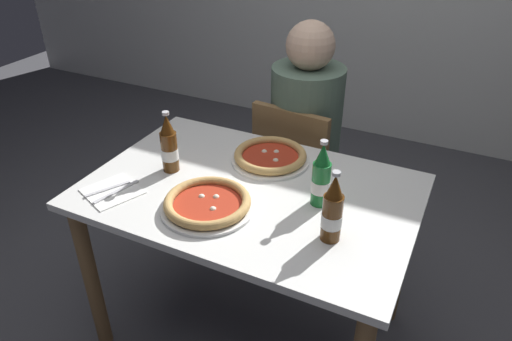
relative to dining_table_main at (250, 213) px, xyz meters
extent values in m
plane|color=#4C4C51|center=(0.00, 0.00, -0.64)|extent=(8.00, 8.00, 0.00)
cube|color=silver|center=(0.00, 0.00, 0.10)|extent=(1.20, 0.80, 0.03)
cylinder|color=olive|center=(-0.54, -0.34, -0.28)|extent=(0.06, 0.06, 0.72)
cylinder|color=olive|center=(-0.54, 0.34, -0.28)|extent=(0.06, 0.06, 0.72)
cylinder|color=olive|center=(0.54, 0.34, -0.28)|extent=(0.06, 0.06, 0.72)
cube|color=olive|center=(-0.03, 0.68, -0.21)|extent=(0.44, 0.44, 0.04)
cube|color=olive|center=(-0.05, 0.50, 0.01)|extent=(0.38, 0.07, 0.40)
cylinder|color=olive|center=(0.15, 0.83, -0.43)|extent=(0.04, 0.04, 0.41)
cylinder|color=olive|center=(-0.19, 0.87, -0.43)|extent=(0.04, 0.04, 0.41)
cylinder|color=olive|center=(0.12, 0.49, -0.43)|extent=(0.04, 0.04, 0.41)
cylinder|color=olive|center=(-0.22, 0.53, -0.43)|extent=(0.04, 0.04, 0.41)
cube|color=#2D3342|center=(-0.03, 0.66, -0.41)|extent=(0.32, 0.28, 0.45)
cylinder|color=slate|center=(-0.03, 0.66, 0.09)|extent=(0.34, 0.34, 0.55)
sphere|color=beige|center=(-0.03, 0.66, 0.46)|extent=(0.22, 0.22, 0.22)
cylinder|color=white|center=(-0.02, 0.22, 0.12)|extent=(0.32, 0.32, 0.01)
cylinder|color=#AD2D19|center=(-0.02, 0.22, 0.13)|extent=(0.23, 0.23, 0.01)
torus|color=tan|center=(-0.02, 0.22, 0.14)|extent=(0.29, 0.29, 0.03)
sphere|color=silver|center=(-0.06, 0.24, 0.13)|extent=(0.02, 0.02, 0.02)
sphere|color=silver|center=(0.02, 0.20, 0.13)|extent=(0.02, 0.02, 0.02)
sphere|color=silver|center=(-0.01, 0.26, 0.13)|extent=(0.02, 0.02, 0.02)
cylinder|color=white|center=(-0.08, -0.17, 0.12)|extent=(0.33, 0.33, 0.01)
cylinder|color=#AD2D19|center=(-0.08, -0.17, 0.13)|extent=(0.24, 0.24, 0.01)
torus|color=tan|center=(-0.08, -0.17, 0.14)|extent=(0.30, 0.30, 0.03)
sphere|color=silver|center=(-0.12, -0.15, 0.13)|extent=(0.02, 0.02, 0.02)
sphere|color=silver|center=(-0.04, -0.20, 0.13)|extent=(0.02, 0.02, 0.02)
sphere|color=silver|center=(-0.07, -0.13, 0.13)|extent=(0.02, 0.02, 0.02)
cylinder|color=#512D0F|center=(-0.34, -0.02, 0.19)|extent=(0.06, 0.06, 0.16)
cone|color=#512D0F|center=(-0.34, -0.02, 0.31)|extent=(0.05, 0.05, 0.07)
cylinder|color=#B7B7BC|center=(-0.34, -0.02, 0.36)|extent=(0.03, 0.03, 0.01)
cylinder|color=white|center=(-0.34, -0.02, 0.19)|extent=(0.07, 0.07, 0.04)
cylinder|color=#196B2D|center=(0.26, 0.02, 0.19)|extent=(0.06, 0.06, 0.16)
cone|color=#196B2D|center=(0.26, 0.02, 0.31)|extent=(0.05, 0.05, 0.07)
cylinder|color=#B7B7BC|center=(0.26, 0.02, 0.36)|extent=(0.03, 0.03, 0.01)
cylinder|color=white|center=(0.26, 0.02, 0.19)|extent=(0.07, 0.07, 0.04)
cylinder|color=#512D0F|center=(0.35, -0.14, 0.19)|extent=(0.06, 0.06, 0.16)
cone|color=#512D0F|center=(0.35, -0.14, 0.31)|extent=(0.05, 0.05, 0.07)
cylinder|color=#B7B7BC|center=(0.35, -0.14, 0.36)|extent=(0.03, 0.03, 0.01)
cylinder|color=white|center=(0.35, -0.14, 0.19)|extent=(0.07, 0.07, 0.04)
cube|color=white|center=(-0.44, -0.24, 0.12)|extent=(0.24, 0.24, 0.00)
cube|color=silver|center=(-0.42, -0.24, 0.12)|extent=(0.06, 0.19, 0.00)
cube|color=silver|center=(-0.46, -0.24, 0.12)|extent=(0.09, 0.16, 0.00)
camera|label=1|loc=(0.66, -1.29, 1.08)|focal=33.28mm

